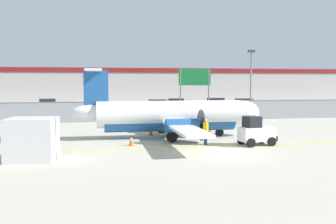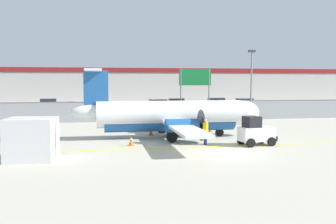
{
  "view_description": "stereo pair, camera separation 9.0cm",
  "coord_description": "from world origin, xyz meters",
  "px_view_note": "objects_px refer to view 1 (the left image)",
  "views": [
    {
      "loc": [
        -6.53,
        -20.32,
        4.03
      ],
      "look_at": [
        -1.49,
        7.27,
        1.8
      ],
      "focal_mm": 40.0,
      "sensor_mm": 36.0,
      "label": 1
    },
    {
      "loc": [
        -6.44,
        -20.33,
        4.03
      ],
      "look_at": [
        -1.49,
        7.27,
        1.8
      ],
      "focal_mm": 40.0,
      "sensor_mm": 36.0,
      "label": 2
    }
  ],
  "objects_px": {
    "parked_car_2": "(105,109)",
    "parked_car_4": "(176,104)",
    "traffic_cone_near_left": "(210,128)",
    "apron_light_pole": "(251,80)",
    "ground_crew_worker": "(206,130)",
    "parked_car_6": "(243,104)",
    "commuter_airplane": "(174,116)",
    "baggage_tug": "(256,132)",
    "cargo_container": "(32,139)",
    "traffic_cone_far_left": "(131,141)",
    "parked_car_5": "(216,103)",
    "traffic_cone_near_right": "(151,131)",
    "highway_sign": "(195,81)",
    "parked_car_1": "(64,109)",
    "parked_car_0": "(48,104)",
    "parked_car_3": "(157,105)"
  },
  "relations": [
    {
      "from": "parked_car_2",
      "to": "parked_car_4",
      "type": "bearing_deg",
      "value": -140.36
    },
    {
      "from": "traffic_cone_near_left",
      "to": "apron_light_pole",
      "type": "bearing_deg",
      "value": 46.63
    },
    {
      "from": "ground_crew_worker",
      "to": "parked_car_4",
      "type": "height_order",
      "value": "same"
    },
    {
      "from": "ground_crew_worker",
      "to": "parked_car_6",
      "type": "distance_m",
      "value": 31.56
    },
    {
      "from": "commuter_airplane",
      "to": "baggage_tug",
      "type": "xyz_separation_m",
      "value": [
        4.53,
        -4.22,
        -0.75
      ]
    },
    {
      "from": "traffic_cone_near_left",
      "to": "cargo_container",
      "type": "bearing_deg",
      "value": -143.53
    },
    {
      "from": "traffic_cone_far_left",
      "to": "parked_car_5",
      "type": "distance_m",
      "value": 34.0
    },
    {
      "from": "parked_car_6",
      "to": "apron_light_pole",
      "type": "relative_size",
      "value": 0.58
    },
    {
      "from": "ground_crew_worker",
      "to": "parked_car_5",
      "type": "distance_m",
      "value": 32.67
    },
    {
      "from": "traffic_cone_near_right",
      "to": "highway_sign",
      "type": "bearing_deg",
      "value": 61.56
    },
    {
      "from": "ground_crew_worker",
      "to": "parked_car_1",
      "type": "xyz_separation_m",
      "value": [
        -10.93,
        22.88,
        -0.06
      ]
    },
    {
      "from": "parked_car_4",
      "to": "parked_car_5",
      "type": "bearing_deg",
      "value": 11.24
    },
    {
      "from": "parked_car_1",
      "to": "parked_car_2",
      "type": "xyz_separation_m",
      "value": [
        4.9,
        -0.83,
        0.0
      ]
    },
    {
      "from": "parked_car_1",
      "to": "highway_sign",
      "type": "height_order",
      "value": "highway_sign"
    },
    {
      "from": "traffic_cone_near_right",
      "to": "parked_car_0",
      "type": "distance_m",
      "value": 29.72
    },
    {
      "from": "ground_crew_worker",
      "to": "traffic_cone_near_right",
      "type": "distance_m",
      "value": 5.79
    },
    {
      "from": "traffic_cone_far_left",
      "to": "parked_car_2",
      "type": "bearing_deg",
      "value": 93.43
    },
    {
      "from": "highway_sign",
      "to": "parked_car_2",
      "type": "bearing_deg",
      "value": 152.53
    },
    {
      "from": "traffic_cone_near_left",
      "to": "apron_light_pole",
      "type": "distance_m",
      "value": 9.93
    },
    {
      "from": "parked_car_5",
      "to": "highway_sign",
      "type": "relative_size",
      "value": 0.79
    },
    {
      "from": "traffic_cone_near_left",
      "to": "apron_light_pole",
      "type": "relative_size",
      "value": 0.09
    },
    {
      "from": "highway_sign",
      "to": "parked_car_0",
      "type": "bearing_deg",
      "value": 138.49
    },
    {
      "from": "traffic_cone_near_left",
      "to": "parked_car_4",
      "type": "bearing_deg",
      "value": 84.84
    },
    {
      "from": "parked_car_2",
      "to": "parked_car_5",
      "type": "distance_m",
      "value": 18.84
    },
    {
      "from": "cargo_container",
      "to": "parked_car_3",
      "type": "bearing_deg",
      "value": 75.88
    },
    {
      "from": "baggage_tug",
      "to": "highway_sign",
      "type": "height_order",
      "value": "highway_sign"
    },
    {
      "from": "parked_car_3",
      "to": "highway_sign",
      "type": "distance_m",
      "value": 11.41
    },
    {
      "from": "parked_car_2",
      "to": "parked_car_0",
      "type": "bearing_deg",
      "value": -51.53
    },
    {
      "from": "parked_car_2",
      "to": "apron_light_pole",
      "type": "distance_m",
      "value": 17.52
    },
    {
      "from": "parked_car_4",
      "to": "apron_light_pole",
      "type": "relative_size",
      "value": 0.59
    },
    {
      "from": "traffic_cone_far_left",
      "to": "parked_car_3",
      "type": "xyz_separation_m",
      "value": [
        5.76,
        27.08,
        0.58
      ]
    },
    {
      "from": "cargo_container",
      "to": "traffic_cone_near_left",
      "type": "relative_size",
      "value": 4.05
    },
    {
      "from": "cargo_container",
      "to": "parked_car_1",
      "type": "xyz_separation_m",
      "value": [
        -0.78,
        25.9,
        -0.21
      ]
    },
    {
      "from": "cargo_container",
      "to": "parked_car_3",
      "type": "height_order",
      "value": "cargo_container"
    },
    {
      "from": "ground_crew_worker",
      "to": "apron_light_pole",
      "type": "height_order",
      "value": "apron_light_pole"
    },
    {
      "from": "commuter_airplane",
      "to": "parked_car_4",
      "type": "bearing_deg",
      "value": 78.22
    },
    {
      "from": "parked_car_6",
      "to": "apron_light_pole",
      "type": "distance_m",
      "value": 16.98
    },
    {
      "from": "cargo_container",
      "to": "parked_car_5",
      "type": "xyz_separation_m",
      "value": [
        20.74,
        33.92,
        -0.21
      ]
    },
    {
      "from": "traffic_cone_near_left",
      "to": "parked_car_4",
      "type": "height_order",
      "value": "parked_car_4"
    },
    {
      "from": "traffic_cone_near_left",
      "to": "highway_sign",
      "type": "distance_m",
      "value": 11.71
    },
    {
      "from": "parked_car_6",
      "to": "parked_car_1",
      "type": "bearing_deg",
      "value": 13.73
    },
    {
      "from": "commuter_airplane",
      "to": "parked_car_0",
      "type": "bearing_deg",
      "value": 113.62
    },
    {
      "from": "parked_car_4",
      "to": "highway_sign",
      "type": "distance_m",
      "value": 13.52
    },
    {
      "from": "traffic_cone_far_left",
      "to": "cargo_container",
      "type": "bearing_deg",
      "value": -146.5
    },
    {
      "from": "ground_crew_worker",
      "to": "traffic_cone_near_right",
      "type": "height_order",
      "value": "ground_crew_worker"
    },
    {
      "from": "parked_car_1",
      "to": "parked_car_5",
      "type": "relative_size",
      "value": 1.0
    },
    {
      "from": "traffic_cone_near_right",
      "to": "apron_light_pole",
      "type": "distance_m",
      "value": 14.2
    },
    {
      "from": "traffic_cone_near_right",
      "to": "parked_car_4",
      "type": "relative_size",
      "value": 0.15
    },
    {
      "from": "cargo_container",
      "to": "parked_car_1",
      "type": "distance_m",
      "value": 25.91
    },
    {
      "from": "parked_car_2",
      "to": "parked_car_6",
      "type": "bearing_deg",
      "value": -160.77
    }
  ]
}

